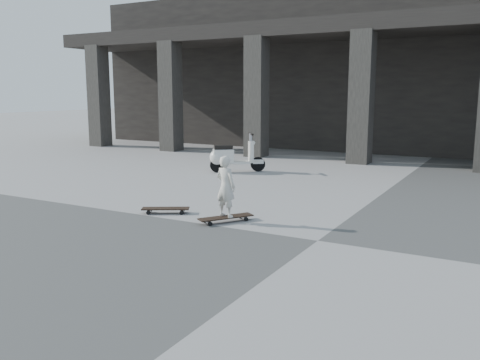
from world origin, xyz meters
The scene contains 6 objects.
ground centered at (0.00, 0.00, 0.00)m, with size 90.00×90.00×0.00m, color #484845.
colonnade centered at (0.00, 13.77, 3.03)m, with size 28.00×8.82×6.00m.
longboard centered at (-1.75, 0.29, 0.08)m, with size 0.73×0.92×0.10m.
skateboard_spare centered at (-3.03, 0.30, 0.08)m, with size 0.85×0.61×0.10m.
child centered at (-1.75, 0.29, 0.62)m, with size 0.38×0.25×1.04m, color silver.
scooter centered at (-4.45, 5.02, 0.43)m, with size 1.29×1.07×1.08m.
Camera 1 is at (2.49, -6.93, 2.18)m, focal length 38.00 mm.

